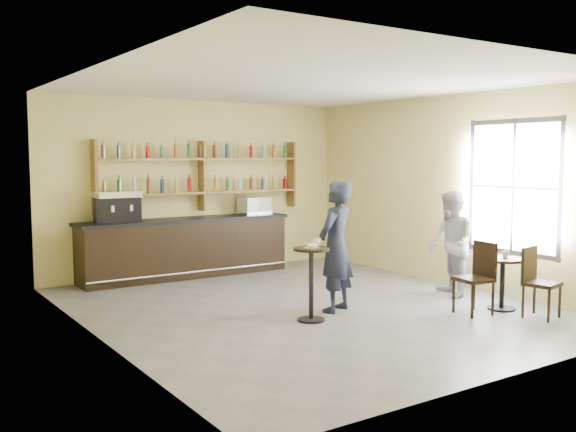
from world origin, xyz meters
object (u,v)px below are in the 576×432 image
chair_south (542,283)px  bar_counter (186,247)px  pastry_case (254,206)px  cafe_table (502,284)px  chair_west (474,278)px  pedestal_table (311,284)px  patron_second (451,244)px  man_main (336,246)px  espresso_machine (117,207)px

chair_south → bar_counter: bearing=105.5°
pastry_case → chair_south: 5.60m
cafe_table → pastry_case: bearing=104.4°
bar_counter → chair_west: bar_counter is taller
pedestal_table → chair_south: (2.67, -1.59, -0.01)m
patron_second → pastry_case: bearing=-136.1°
man_main → patron_second: man_main is taller
pastry_case → chair_west: pastry_case is taller
patron_second → pedestal_table: bearing=-64.5°
patron_second → cafe_table: bearing=22.4°
pedestal_table → cafe_table: (2.62, -0.99, -0.12)m
espresso_machine → pastry_case: bearing=9.8°
man_main → chair_west: bearing=116.5°
pastry_case → man_main: (-0.79, -3.56, -0.31)m
pedestal_table → chair_south: pedestal_table is taller
man_main → pedestal_table: bearing=-2.5°
espresso_machine → pedestal_table: espresso_machine is taller
pastry_case → chair_south: bearing=-70.0°
pastry_case → bar_counter: bearing=-173.3°
bar_counter → chair_west: (2.12, -4.75, -0.03)m
chair_west → patron_second: bearing=155.0°
bar_counter → chair_south: size_ratio=4.12×
bar_counter → pastry_case: pastry_case is taller
cafe_table → patron_second: 1.10m
chair_south → patron_second: (-0.00, 1.61, 0.35)m
pastry_case → patron_second: patron_second is taller
cafe_table → patron_second: patron_second is taller
man_main → cafe_table: bearing=123.9°
man_main → chair_south: 2.81m
patron_second → man_main: bearing=-71.1°
pedestal_table → chair_south: size_ratio=1.03×
pedestal_table → patron_second: bearing=0.3°
pedestal_table → man_main: 0.78m
espresso_machine → cafe_table: 6.27m
bar_counter → espresso_machine: espresso_machine is taller
man_main → patron_second: (2.07, -0.23, -0.09)m
pastry_case → espresso_machine: bearing=-173.3°
chair_south → espresso_machine: bearing=115.1°
chair_west → chair_south: size_ratio=1.05×
chair_west → chair_south: 0.88m
bar_counter → pedestal_table: bearing=-89.3°
pastry_case → chair_west: bearing=-75.1°
espresso_machine → patron_second: (3.97, -3.79, -0.50)m
bar_counter → espresso_machine: (-1.25, 0.00, 0.79)m
espresso_machine → chair_south: 6.75m
pedestal_table → pastry_case: bearing=69.9°
bar_counter → pedestal_table: bar_counter is taller
man_main → patron_second: bearing=149.0°
pastry_case → man_main: size_ratio=0.30×
pedestal_table → man_main: size_ratio=0.53×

